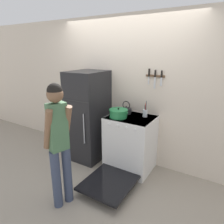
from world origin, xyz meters
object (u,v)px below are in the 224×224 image
Objects in this scene: stove_range at (129,144)px; dutch_oven_pot at (118,113)px; tea_kettle at (126,110)px; utensil_jar at (145,113)px; person at (59,140)px; refrigerator at (88,116)px.

dutch_oven_pot reaches higher than stove_range.
utensil_jar is (0.34, 0.01, 0.01)m from tea_kettle.
person reaches higher than utensil_jar.
person is at bearing -107.65° from stove_range.
utensil_jar is (1.04, 0.16, 0.19)m from refrigerator.
dutch_oven_pot is at bearing -144.54° from utensil_jar.
tea_kettle is at bearing 7.72° from person.
tea_kettle reaches higher than stove_range.
refrigerator reaches higher than dutch_oven_pot.
refrigerator is 4.81× the size of dutch_oven_pot.
utensil_jar reaches higher than stove_range.
person is at bearing -112.62° from utensil_jar.
refrigerator is 0.72m from dutch_oven_pot.
stove_range is 5.05× the size of utensil_jar.
person is (-0.21, -1.10, -0.08)m from dutch_oven_pot.
tea_kettle is 0.84× the size of utensil_jar.
refrigerator is at bearing 172.59° from dutch_oven_pot.
stove_range is 1.33m from person.
person reaches higher than dutch_oven_pot.
utensil_jar reaches higher than tea_kettle.
refrigerator is 0.92m from stove_range.
stove_range is at bearing -138.01° from utensil_jar.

